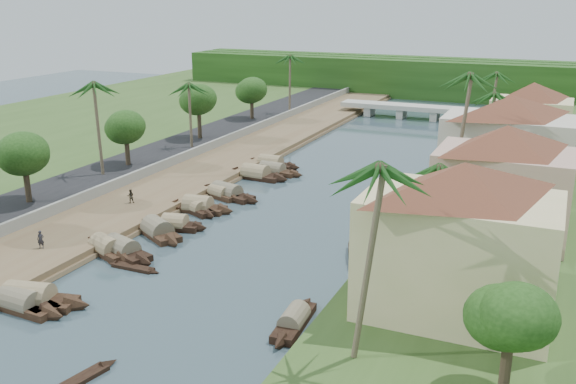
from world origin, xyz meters
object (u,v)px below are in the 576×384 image
at_px(sampan_1, 26,300).
at_px(person_near, 41,240).
at_px(building_near, 459,239).
at_px(bridge, 418,109).
at_px(sampan_0, 20,303).

xyz_separation_m(sampan_1, person_near, (-5.54, 7.30, 1.16)).
xyz_separation_m(building_near, sampan_1, (-28.33, -8.93, -5.97)).
bearing_deg(sampan_1, bridge, 95.71).
distance_m(bridge, person_near, 77.07).
relative_size(bridge, building_near, 1.89).
height_order(bridge, sampan_1, bridge).
height_order(sampan_0, sampan_1, sampan_0).
bearing_deg(building_near, bridge, 104.39).
relative_size(bridge, sampan_0, 3.25).
bearing_deg(building_near, sampan_1, -162.51).
relative_size(sampan_0, person_near, 5.56).
xyz_separation_m(building_near, sampan_0, (-28.38, -9.46, -5.97)).
bearing_deg(sampan_0, person_near, 128.19).
bearing_deg(bridge, building_near, -75.61).
bearing_deg(sampan_1, sampan_0, -83.78).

